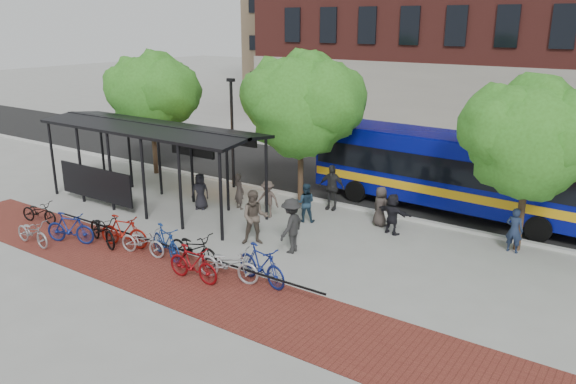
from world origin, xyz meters
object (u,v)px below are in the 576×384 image
Objects in this scene: bus_shelter at (148,137)px; pedestrian_0 at (200,191)px; bike_7 at (166,242)px; bike_9 at (193,264)px; pedestrian_5 at (393,214)px; pedestrian_4 at (331,187)px; pedestrian_9 at (291,226)px; bike_6 at (143,242)px; bike_4 at (102,230)px; bike_3 at (70,228)px; tree_b at (304,101)px; bike_10 at (228,264)px; pedestrian_7 at (514,230)px; bike_11 at (261,265)px; lamp_post_left at (232,130)px; pedestrian_8 at (255,217)px; pedestrian_3 at (268,199)px; tree_a at (153,91)px; pedestrian_6 at (381,206)px; pedestrian_1 at (239,191)px; bike_0 at (39,212)px; bike_2 at (32,232)px; bus at (453,168)px; tree_c at (534,135)px; bike_8 at (193,248)px; bike_5 at (124,231)px; pedestrian_2 at (305,203)px.

bus_shelter reaches higher than pedestrian_0.
bike_7 and bike_9 have the same top height.
bus_shelter reaches higher than pedestrian_5.
pedestrian_4 is at bearing -1.87° from bike_9.
pedestrian_4 is at bearing -171.42° from pedestrian_9.
bike_6 is 1.19× the size of pedestrian_0.
bus_shelter reaches higher than bike_4.
tree_b is at bearing -47.47° from bike_3.
bike_10 is 1.31× the size of pedestrian_7.
bike_6 is 0.88× the size of bike_10.
bike_11 is at bearing -67.76° from bike_4.
lamp_post_left is 7.43m from pedestrian_8.
pedestrian_3 is at bearing 17.50° from pedestrian_7.
bike_9 is 0.98× the size of pedestrian_9.
tree_a is 9.71m from pedestrian_3.
bike_6 is 1.15× the size of pedestrian_7.
bike_6 is 8.95m from pedestrian_6.
pedestrian_4 reaches higher than pedestrian_1.
pedestrian_5 is at bearing -7.61° from pedestrian_0.
bike_0 is at bearing 110.51° from bike_7.
bike_2 is at bearing 115.92° from bike_11.
bus is at bearing -29.61° from bike_10.
pedestrian_0 is at bearing -136.51° from tree_b.
tree_c reaches higher than pedestrian_7.
bike_9 is at bearing -136.52° from bike_8.
bus_shelter is 5.61× the size of bike_3.
pedestrian_1 is (3.38, 1.75, -2.23)m from bus_shelter.
bike_8 is at bearing -114.46° from bus.
bike_2 is at bearing 105.08° from bike_6.
bus_shelter is at bearing -105.53° from lamp_post_left.
bike_6 is at bearing 60.39° from pedestrian_5.
bike_4 is at bearing 99.31° from bike_8.
tree_b is at bearing -117.32° from pedestrian_1.
pedestrian_6 is (2.56, -0.64, -0.18)m from pedestrian_4.
bus_shelter is 5.63× the size of bike_7.
pedestrian_9 is (-2.12, -3.55, 0.18)m from pedestrian_5.
bike_5 is at bearing -121.42° from pedestrian_3.
bike_4 is 1.33× the size of pedestrian_2.
bike_11 is at bearing -74.71° from bike_2.
bike_3 is 6.87m from pedestrian_1.
lamp_post_left reaches higher than pedestrian_1.
pedestrian_2 is at bearing -60.65° from bike_3.
lamp_post_left reaches higher than bike_4.
bike_9 is at bearing -102.69° from bike_0.
lamp_post_left is at bearing -47.44° from pedestrian_2.
bike_7 is 0.91× the size of bike_10.
pedestrian_6 is at bearing -2.30° from pedestrian_0.
tree_c is 3.14× the size of bike_9.
pedestrian_6 is at bearing -67.29° from bike_0.
bike_11 is 7.16m from pedestrian_1.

